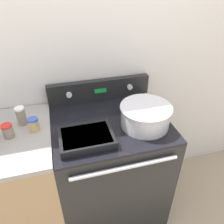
{
  "coord_description": "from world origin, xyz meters",
  "views": [
    {
      "loc": [
        -0.3,
        -0.81,
        1.81
      ],
      "look_at": [
        0.02,
        0.34,
        1.01
      ],
      "focal_mm": 35.0,
      "sensor_mm": 36.0,
      "label": 1
    }
  ],
  "objects": [
    {
      "name": "spice_jar_blue_cap",
      "position": [
        -0.48,
        0.34,
        1.01
      ],
      "size": [
        0.06,
        0.06,
        0.09
      ],
      "color": "tan",
      "rests_on": "side_counter"
    },
    {
      "name": "ladle",
      "position": [
        0.37,
        0.42,
        0.99
      ],
      "size": [
        0.08,
        0.29,
        0.08
      ],
      "color": "#B7B7B7",
      "rests_on": "stove_range"
    },
    {
      "name": "kitchen_wall",
      "position": [
        0.0,
        0.69,
        1.25
      ],
      "size": [
        8.0,
        0.05,
        2.5
      ],
      "color": "silver",
      "rests_on": "ground_plane"
    },
    {
      "name": "spice_jar_white_cap",
      "position": [
        -0.55,
        0.43,
        1.02
      ],
      "size": [
        0.06,
        0.06,
        0.12
      ],
      "color": "gray",
      "rests_on": "side_counter"
    },
    {
      "name": "side_counter",
      "position": [
        -0.67,
        0.33,
        0.48
      ],
      "size": [
        0.58,
        0.66,
        0.96
      ],
      "color": "tan",
      "rests_on": "ground_plane"
    },
    {
      "name": "control_panel",
      "position": [
        0.0,
        0.63,
        1.03
      ],
      "size": [
        0.77,
        0.07,
        0.16
      ],
      "color": "black",
      "rests_on": "stove_range"
    },
    {
      "name": "mixing_bowl",
      "position": [
        0.21,
        0.23,
        1.03
      ],
      "size": [
        0.33,
        0.33,
        0.14
      ],
      "color": "silver",
      "rests_on": "stove_range"
    },
    {
      "name": "stove_range",
      "position": [
        0.0,
        0.33,
        0.48
      ],
      "size": [
        0.77,
        0.69,
        0.95
      ],
      "color": "black",
      "rests_on": "ground_plane"
    },
    {
      "name": "spice_jar_red_cap",
      "position": [
        -0.62,
        0.32,
        1.01
      ],
      "size": [
        0.06,
        0.06,
        0.09
      ],
      "color": "gray",
      "rests_on": "side_counter"
    },
    {
      "name": "casserole_dish",
      "position": [
        -0.18,
        0.17,
        0.98
      ],
      "size": [
        0.32,
        0.23,
        0.05
      ],
      "color": "black",
      "rests_on": "stove_range"
    }
  ]
}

